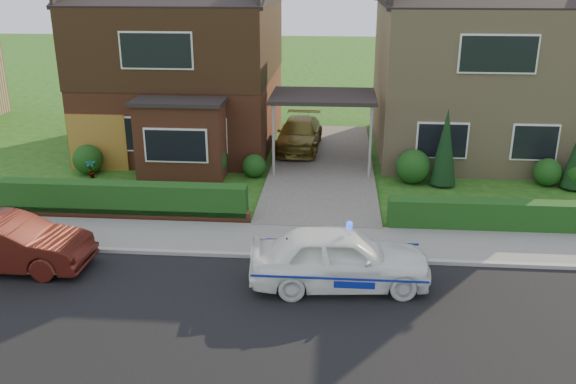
# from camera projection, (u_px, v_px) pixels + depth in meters

# --- Properties ---
(ground) EXTENTS (120.00, 120.00, 0.00)m
(ground) POSITION_uv_depth(u_px,v_px,m) (307.00, 325.00, 12.81)
(ground) COLOR #185015
(ground) RESTS_ON ground
(road) EXTENTS (60.00, 6.00, 0.02)m
(road) POSITION_uv_depth(u_px,v_px,m) (307.00, 325.00, 12.81)
(road) COLOR black
(road) RESTS_ON ground
(kerb) EXTENTS (60.00, 0.16, 0.12)m
(kerb) POSITION_uv_depth(u_px,v_px,m) (313.00, 258.00, 15.65)
(kerb) COLOR #9E9993
(kerb) RESTS_ON ground
(sidewalk) EXTENTS (60.00, 2.00, 0.10)m
(sidewalk) POSITION_uv_depth(u_px,v_px,m) (315.00, 241.00, 16.63)
(sidewalk) COLOR slate
(sidewalk) RESTS_ON ground
(driveway) EXTENTS (3.80, 12.00, 0.12)m
(driveway) POSITION_uv_depth(u_px,v_px,m) (322.00, 165.00, 23.09)
(driveway) COLOR #666059
(driveway) RESTS_ON ground
(house_left) EXTENTS (7.50, 9.53, 7.25)m
(house_left) POSITION_uv_depth(u_px,v_px,m) (185.00, 53.00, 24.97)
(house_left) COLOR brown
(house_left) RESTS_ON ground
(house_right) EXTENTS (7.50, 8.06, 7.25)m
(house_right) POSITION_uv_depth(u_px,v_px,m) (472.00, 60.00, 24.22)
(house_right) COLOR tan
(house_right) RESTS_ON ground
(carport_link) EXTENTS (3.80, 3.00, 2.77)m
(carport_link) POSITION_uv_depth(u_px,v_px,m) (323.00, 98.00, 22.16)
(carport_link) COLOR black
(carport_link) RESTS_ON ground
(garage_door) EXTENTS (2.20, 0.10, 2.10)m
(garage_door) POSITION_uv_depth(u_px,v_px,m) (98.00, 143.00, 22.41)
(garage_door) COLOR #965D20
(garage_door) RESTS_ON ground
(dwarf_wall) EXTENTS (7.70, 0.25, 0.36)m
(dwarf_wall) POSITION_uv_depth(u_px,v_px,m) (122.00, 214.00, 18.15)
(dwarf_wall) COLOR brown
(dwarf_wall) RESTS_ON ground
(hedge_left) EXTENTS (7.50, 0.55, 0.90)m
(hedge_left) POSITION_uv_depth(u_px,v_px,m) (124.00, 218.00, 18.36)
(hedge_left) COLOR #143A12
(hedge_left) RESTS_ON ground
(hedge_right) EXTENTS (7.50, 0.55, 0.80)m
(hedge_right) POSITION_uv_depth(u_px,v_px,m) (519.00, 231.00, 17.38)
(hedge_right) COLOR #143A12
(hedge_right) RESTS_ON ground
(shrub_left_far) EXTENTS (1.08, 1.08, 1.08)m
(shrub_left_far) POSITION_uv_depth(u_px,v_px,m) (88.00, 159.00, 22.17)
(shrub_left_far) COLOR #143A12
(shrub_left_far) RESTS_ON ground
(shrub_left_mid) EXTENTS (1.32, 1.32, 1.32)m
(shrub_left_mid) POSITION_uv_depth(u_px,v_px,m) (208.00, 161.00, 21.60)
(shrub_left_mid) COLOR #143A12
(shrub_left_mid) RESTS_ON ground
(shrub_left_near) EXTENTS (0.84, 0.84, 0.84)m
(shrub_left_near) POSITION_uv_depth(u_px,v_px,m) (254.00, 166.00, 21.84)
(shrub_left_near) COLOR #143A12
(shrub_left_near) RESTS_ON ground
(shrub_right_near) EXTENTS (1.20, 1.20, 1.20)m
(shrub_right_near) POSITION_uv_depth(u_px,v_px,m) (413.00, 166.00, 21.16)
(shrub_right_near) COLOR #143A12
(shrub_right_near) RESTS_ON ground
(shrub_right_mid) EXTENTS (0.96, 0.96, 0.96)m
(shrub_right_mid) POSITION_uv_depth(u_px,v_px,m) (548.00, 172.00, 20.95)
(shrub_right_mid) COLOR #143A12
(shrub_right_mid) RESTS_ON ground
(conifer_a) EXTENTS (0.90, 0.90, 2.60)m
(conifer_a) POSITION_uv_depth(u_px,v_px,m) (445.00, 149.00, 20.66)
(conifer_a) COLOR black
(conifer_a) RESTS_ON ground
(police_car) EXTENTS (3.87, 4.35, 1.60)m
(police_car) POSITION_uv_depth(u_px,v_px,m) (340.00, 258.00, 14.16)
(police_car) COLOR white
(police_car) RESTS_ON ground
(driveway_car) EXTENTS (1.88, 4.23, 1.21)m
(driveway_car) POSITION_uv_depth(u_px,v_px,m) (299.00, 134.00, 24.86)
(driveway_car) COLOR brown
(driveway_car) RESTS_ON driveway
(street_car) EXTENTS (1.46, 4.08, 1.34)m
(street_car) POSITION_uv_depth(u_px,v_px,m) (8.00, 244.00, 15.00)
(street_car) COLOR #4A160F
(street_car) RESTS_ON ground
(potted_plant_a) EXTENTS (0.42, 0.36, 0.68)m
(potted_plant_a) POSITION_uv_depth(u_px,v_px,m) (91.00, 169.00, 21.75)
(potted_plant_a) COLOR gray
(potted_plant_a) RESTS_ON ground
(potted_plant_b) EXTENTS (0.51, 0.46, 0.75)m
(potted_plant_b) POSITION_uv_depth(u_px,v_px,m) (129.00, 193.00, 19.29)
(potted_plant_b) COLOR gray
(potted_plant_b) RESTS_ON ground
(potted_plant_c) EXTENTS (0.41, 0.41, 0.69)m
(potted_plant_c) POSITION_uv_depth(u_px,v_px,m) (213.00, 203.00, 18.55)
(potted_plant_c) COLOR gray
(potted_plant_c) RESTS_ON ground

